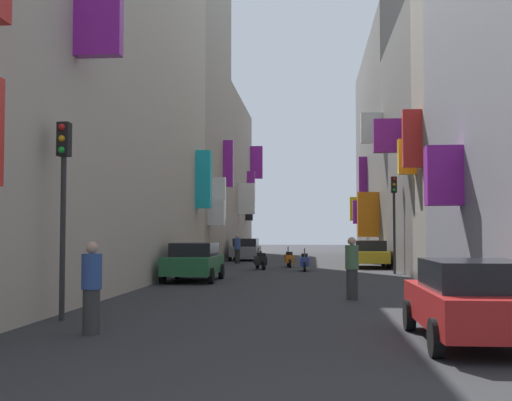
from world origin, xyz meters
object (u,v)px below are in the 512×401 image
at_px(scooter_orange, 289,259).
at_px(scooter_black, 260,260).
at_px(parked_car_red, 473,299).
at_px(traffic_light_far_corner, 63,185).
at_px(pedestrian_near_left, 352,268).
at_px(pedestrian_crossing, 237,249).
at_px(parked_car_yellow, 369,253).
at_px(pedestrian_near_right, 92,288).
at_px(scooter_blue, 304,262).
at_px(parked_car_green, 194,261).
at_px(traffic_light_near_corner, 394,208).
at_px(parked_car_grey, 246,249).

distance_m(scooter_orange, scooter_black, 2.71).
bearing_deg(parked_car_red, traffic_light_far_corner, 164.32).
relative_size(parked_car_red, pedestrian_near_left, 2.35).
bearing_deg(pedestrian_crossing, parked_car_yellow, -27.75).
relative_size(parked_car_red, pedestrian_near_right, 2.42).
bearing_deg(traffic_light_far_corner, parked_car_yellow, 69.22).
relative_size(parked_car_red, scooter_blue, 2.22).
height_order(scooter_black, pedestrian_near_right, pedestrian_near_right).
height_order(parked_car_green, traffic_light_near_corner, traffic_light_near_corner).
relative_size(parked_car_red, scooter_orange, 2.14).
bearing_deg(parked_car_green, scooter_blue, 59.17).
xyz_separation_m(parked_car_green, parked_car_yellow, (7.75, 10.67, -0.01)).
bearing_deg(scooter_black, pedestrian_crossing, 106.82).
relative_size(parked_car_red, scooter_black, 2.31).
bearing_deg(parked_car_grey, pedestrian_crossing, -90.72).
distance_m(parked_car_grey, scooter_black, 11.16).
bearing_deg(scooter_black, pedestrian_near_right, -93.75).
xyz_separation_m(pedestrian_near_left, traffic_light_far_corner, (-6.54, -4.97, 2.05)).
bearing_deg(scooter_black, traffic_light_far_corner, -97.77).
bearing_deg(pedestrian_near_right, parked_car_grey, 90.82).
height_order(traffic_light_near_corner, traffic_light_far_corner, traffic_light_near_corner).
bearing_deg(scooter_orange, pedestrian_near_left, -82.02).
bearing_deg(parked_car_grey, scooter_blue, -70.91).
height_order(parked_car_green, parked_car_yellow, parked_car_green).
relative_size(scooter_orange, pedestrian_near_left, 1.10).
xyz_separation_m(pedestrian_crossing, traffic_light_far_corner, (-0.77, -26.45, 2.04)).
distance_m(parked_car_red, parked_car_green, 15.85).
xyz_separation_m(pedestrian_crossing, traffic_light_near_corner, (8.42, -9.59, 2.15)).
bearing_deg(traffic_light_far_corner, scooter_black, 82.23).
bearing_deg(traffic_light_far_corner, parked_car_grey, 88.48).
xyz_separation_m(parked_car_grey, scooter_blue, (4.19, -12.10, -0.32)).
xyz_separation_m(scooter_orange, pedestrian_near_left, (2.43, -17.33, 0.43)).
bearing_deg(scooter_blue, traffic_light_near_corner, -25.58).
height_order(scooter_black, traffic_light_near_corner, traffic_light_near_corner).
relative_size(parked_car_green, parked_car_grey, 1.03).
relative_size(parked_car_grey, pedestrian_near_right, 2.33).
relative_size(pedestrian_near_left, traffic_light_near_corner, 0.39).
relative_size(parked_car_grey, traffic_light_near_corner, 0.90).
distance_m(parked_car_yellow, pedestrian_crossing, 8.74).
xyz_separation_m(pedestrian_crossing, pedestrian_near_right, (0.53, -28.29, -0.04)).
bearing_deg(scooter_blue, scooter_black, 154.17).
xyz_separation_m(pedestrian_near_right, traffic_light_far_corner, (-1.29, 1.83, 2.08)).
xyz_separation_m(scooter_blue, traffic_light_near_corner, (4.18, -2.00, 2.59)).
bearing_deg(scooter_blue, parked_car_yellow, 45.30).
bearing_deg(parked_car_grey, scooter_orange, -69.24).
relative_size(scooter_black, pedestrian_near_left, 1.02).
bearing_deg(scooter_black, parked_car_green, -103.48).
bearing_deg(parked_car_grey, traffic_light_near_corner, -59.32).
bearing_deg(parked_car_grey, pedestrian_near_right, -89.18).
relative_size(pedestrian_near_left, pedestrian_near_right, 1.03).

